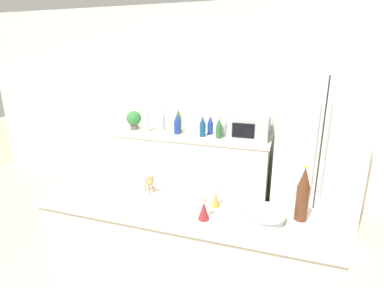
# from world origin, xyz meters

# --- Properties ---
(wall_back) EXTENTS (8.00, 0.06, 2.55)m
(wall_back) POSITION_xyz_m (0.00, 2.73, 1.27)
(wall_back) COLOR silver
(wall_back) RESTS_ON ground_plane
(back_counter) EXTENTS (2.01, 0.63, 0.92)m
(back_counter) POSITION_xyz_m (-0.40, 2.40, 0.46)
(back_counter) COLOR silver
(back_counter) RESTS_ON ground_plane
(refrigerator) EXTENTS (0.92, 0.71, 1.76)m
(refrigerator) POSITION_xyz_m (1.11, 2.34, 0.88)
(refrigerator) COLOR silver
(refrigerator) RESTS_ON ground_plane
(bar_counter) EXTENTS (1.93, 0.50, 0.97)m
(bar_counter) POSITION_xyz_m (0.17, 0.43, 0.49)
(bar_counter) COLOR beige
(bar_counter) RESTS_ON ground_plane
(potted_plant) EXTENTS (0.20, 0.20, 0.26)m
(potted_plant) POSITION_xyz_m (-1.26, 2.39, 1.06)
(potted_plant) COLOR #595451
(potted_plant) RESTS_ON back_counter
(paper_towel_roll) EXTENTS (0.10, 0.10, 0.25)m
(paper_towel_roll) POSITION_xyz_m (-1.06, 2.35, 1.04)
(paper_towel_roll) COLOR white
(paper_towel_roll) RESTS_ON back_counter
(microwave) EXTENTS (0.48, 0.37, 0.28)m
(microwave) POSITION_xyz_m (0.32, 2.42, 1.06)
(microwave) COLOR #B2B5BA
(microwave) RESTS_ON back_counter
(back_bottle_0) EXTENTS (0.08, 0.08, 0.27)m
(back_bottle_0) POSITION_xyz_m (-0.25, 2.34, 1.05)
(back_bottle_0) COLOR navy
(back_bottle_0) RESTS_ON back_counter
(back_bottle_1) EXTENTS (0.07, 0.07, 0.24)m
(back_bottle_1) POSITION_xyz_m (0.00, 2.46, 1.03)
(back_bottle_1) COLOR #B2B7BC
(back_bottle_1) RESTS_ON back_counter
(back_bottle_2) EXTENTS (0.08, 0.08, 0.24)m
(back_bottle_2) POSITION_xyz_m (-0.19, 2.48, 1.04)
(back_bottle_2) COLOR navy
(back_bottle_2) RESTS_ON back_counter
(back_bottle_3) EXTENTS (0.08, 0.08, 0.31)m
(back_bottle_3) POSITION_xyz_m (-0.64, 2.48, 1.07)
(back_bottle_3) COLOR #2D6033
(back_bottle_3) RESTS_ON back_counter
(back_bottle_4) EXTENTS (0.08, 0.08, 0.25)m
(back_bottle_4) POSITION_xyz_m (-0.04, 2.33, 1.04)
(back_bottle_4) COLOR #2D6033
(back_bottle_4) RESTS_ON back_counter
(back_bottle_5) EXTENTS (0.07, 0.07, 0.29)m
(back_bottle_5) POSITION_xyz_m (-0.87, 2.48, 1.06)
(back_bottle_5) COLOR #B2B7BC
(back_bottle_5) RESTS_ON back_counter
(back_bottle_6) EXTENTS (0.08, 0.08, 0.27)m
(back_bottle_6) POSITION_xyz_m (-0.61, 2.35, 1.05)
(back_bottle_6) COLOR navy
(back_bottle_6) RESTS_ON back_counter
(wine_bottle) EXTENTS (0.08, 0.08, 0.34)m
(wine_bottle) POSITION_xyz_m (0.89, 0.51, 1.14)
(wine_bottle) COLOR #562D19
(wine_bottle) RESTS_ON bar_counter
(fruit_bowl) EXTENTS (0.25, 0.25, 0.05)m
(fruit_bowl) POSITION_xyz_m (0.69, 0.44, 1.00)
(fruit_bowl) COLOR #B7BABF
(fruit_bowl) RESTS_ON bar_counter
(camel_figurine) EXTENTS (0.11, 0.09, 0.14)m
(camel_figurine) POSITION_xyz_m (-0.12, 0.56, 1.05)
(camel_figurine) COLOR #A87F4C
(camel_figurine) RESTS_ON bar_counter
(wise_man_figurine_blue) EXTENTS (0.06, 0.06, 0.13)m
(wise_man_figurine_blue) POSITION_xyz_m (0.38, 0.51, 1.03)
(wise_man_figurine_blue) COLOR #B28933
(wise_man_figurine_blue) RESTS_ON bar_counter
(wise_man_figurine_crimson) EXTENTS (0.07, 0.07, 0.16)m
(wise_man_figurine_crimson) POSITION_xyz_m (0.35, 0.33, 1.04)
(wise_man_figurine_crimson) COLOR maroon
(wise_man_figurine_crimson) RESTS_ON bar_counter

